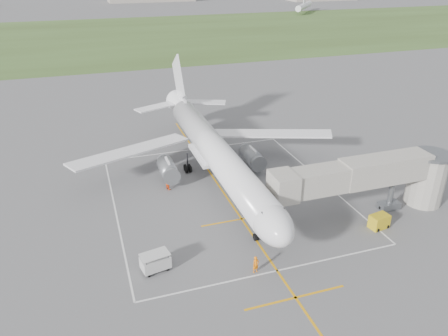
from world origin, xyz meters
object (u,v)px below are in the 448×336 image
object	(u,v)px
baggage_cart	(155,262)
ramp_worker_wing	(168,182)
airliner	(214,151)
ramp_worker_nose	(256,265)
jet_bridge	(378,177)
gpu_unit	(379,221)

from	to	relation	value
baggage_cart	ramp_worker_wing	distance (m)	16.88
airliner	ramp_worker_nose	size ratio (longest dim) A/B	25.85
airliner	baggage_cart	xyz separation A→B (m)	(-11.34, -16.86, -3.41)
jet_bridge	baggage_cart	world-z (taller)	jet_bridge
gpu_unit	ramp_worker_wing	world-z (taller)	ramp_worker_wing
airliner	ramp_worker_wing	bearing A→B (deg)	-174.62
airliner	gpu_unit	xyz separation A→B (m)	(14.26, -17.38, -3.60)
ramp_worker_nose	ramp_worker_wing	xyz separation A→B (m)	(-4.60, 19.62, 0.07)
ramp_worker_nose	baggage_cart	bearing A→B (deg)	149.24
baggage_cart	ramp_worker_wing	bearing A→B (deg)	63.07
gpu_unit	ramp_worker_nose	distance (m)	16.61
jet_bridge	gpu_unit	distance (m)	5.25
airliner	gpu_unit	bearing A→B (deg)	-50.63
baggage_cart	ramp_worker_nose	size ratio (longest dim) A/B	1.68
baggage_cart	ramp_worker_nose	bearing A→B (deg)	-31.10
airliner	jet_bridge	xyz separation A→B (m)	(15.72, -14.25, 0.35)
airliner	ramp_worker_wing	distance (m)	7.55
jet_bridge	baggage_cart	distance (m)	27.45
gpu_unit	baggage_cart	bearing A→B (deg)	169.21
jet_bridge	gpu_unit	bearing A→B (deg)	-115.03
gpu_unit	ramp_worker_nose	world-z (taller)	ramp_worker_nose
jet_bridge	gpu_unit	xyz separation A→B (m)	(-1.46, -3.13, -3.95)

